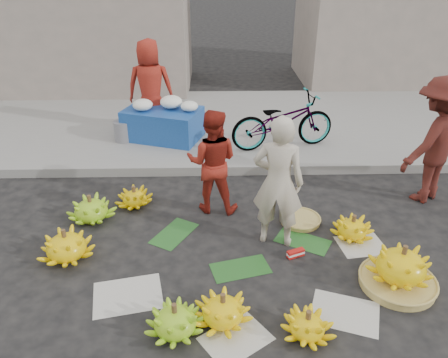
{
  "coord_description": "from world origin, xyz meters",
  "views": [
    {
      "loc": [
        -0.38,
        -4.07,
        3.21
      ],
      "look_at": [
        -0.26,
        0.65,
        0.7
      ],
      "focal_mm": 35.0,
      "sensor_mm": 36.0,
      "label": 1
    }
  ],
  "objects_px": {
    "vendor_cream": "(278,183)",
    "flower_table": "(163,122)",
    "banana_bunch_4": "(400,269)",
    "bicycle": "(283,121)",
    "banana_bunch_0": "(66,246)"
  },
  "relations": [
    {
      "from": "vendor_cream",
      "to": "flower_table",
      "type": "xyz_separation_m",
      "value": [
        -1.64,
        3.05,
        -0.38
      ]
    },
    {
      "from": "banana_bunch_4",
      "to": "flower_table",
      "type": "xyz_separation_m",
      "value": [
        -2.85,
        3.9,
        0.2
      ]
    },
    {
      "from": "vendor_cream",
      "to": "bicycle",
      "type": "distance_m",
      "value": 2.64
    },
    {
      "from": "banana_bunch_4",
      "to": "bicycle",
      "type": "distance_m",
      "value": 3.54
    },
    {
      "from": "vendor_cream",
      "to": "banana_bunch_4",
      "type": "bearing_deg",
      "value": 159.19
    },
    {
      "from": "banana_bunch_4",
      "to": "bicycle",
      "type": "xyz_separation_m",
      "value": [
        -0.76,
        3.44,
        0.36
      ]
    },
    {
      "from": "banana_bunch_0",
      "to": "flower_table",
      "type": "relative_size",
      "value": 0.5
    },
    {
      "from": "banana_bunch_0",
      "to": "banana_bunch_4",
      "type": "xyz_separation_m",
      "value": [
        3.66,
        -0.57,
        0.06
      ]
    },
    {
      "from": "vendor_cream",
      "to": "bicycle",
      "type": "height_order",
      "value": "vendor_cream"
    },
    {
      "from": "banana_bunch_0",
      "to": "banana_bunch_4",
      "type": "bearing_deg",
      "value": -8.83
    },
    {
      "from": "banana_bunch_0",
      "to": "vendor_cream",
      "type": "xyz_separation_m",
      "value": [
        2.45,
        0.28,
        0.64
      ]
    },
    {
      "from": "banana_bunch_4",
      "to": "vendor_cream",
      "type": "relative_size",
      "value": 0.58
    },
    {
      "from": "vendor_cream",
      "to": "banana_bunch_0",
      "type": "bearing_deg",
      "value": 20.6
    },
    {
      "from": "banana_bunch_0",
      "to": "banana_bunch_4",
      "type": "relative_size",
      "value": 0.81
    },
    {
      "from": "banana_bunch_0",
      "to": "flower_table",
      "type": "bearing_deg",
      "value": 76.32
    }
  ]
}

